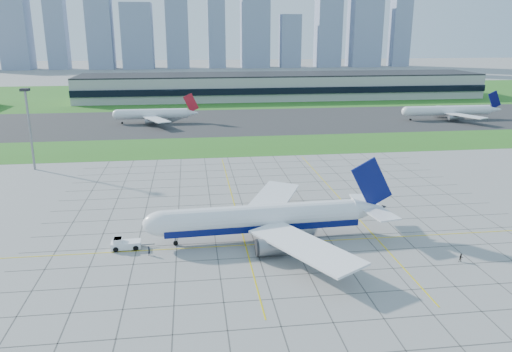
# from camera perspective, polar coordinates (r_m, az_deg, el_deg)

# --- Properties ---
(ground) EXTENTS (1400.00, 1400.00, 0.00)m
(ground) POSITION_cam_1_polar(r_m,az_deg,el_deg) (106.76, 4.04, -7.16)
(ground) COLOR #979691
(ground) RESTS_ON ground
(grass_median) EXTENTS (700.00, 35.00, 0.04)m
(grass_median) POSITION_cam_1_polar(r_m,az_deg,el_deg) (191.74, -1.30, 3.47)
(grass_median) COLOR #2D661D
(grass_median) RESTS_ON ground
(asphalt_taxiway) EXTENTS (700.00, 75.00, 0.04)m
(asphalt_taxiway) POSITION_cam_1_polar(r_m,az_deg,el_deg) (245.44, -2.72, 6.27)
(asphalt_taxiway) COLOR #383838
(asphalt_taxiway) RESTS_ON ground
(grass_far) EXTENTS (700.00, 145.00, 0.04)m
(grass_far) POSITION_cam_1_polar(r_m,az_deg,el_deg) (354.04, -4.27, 9.30)
(grass_far) COLOR #2D661D
(grass_far) RESTS_ON ground
(apron_markings) EXTENTS (120.00, 130.00, 0.03)m
(apron_markings) POSITION_cam_1_polar(r_m,az_deg,el_deg) (116.89, 3.17, -5.01)
(apron_markings) COLOR #474744
(apron_markings) RESTS_ON ground
(terminal) EXTENTS (260.00, 43.00, 15.80)m
(terminal) POSITION_cam_1_polar(r_m,az_deg,el_deg) (333.10, 2.97, 10.25)
(terminal) COLOR #B7B7B2
(terminal) RESTS_ON ground
(light_mast) EXTENTS (2.50, 2.50, 25.60)m
(light_mast) POSITION_cam_1_polar(r_m,az_deg,el_deg) (170.46, -24.56, 5.94)
(light_mast) COLOR gray
(light_mast) RESTS_ON ground
(city_skyline) EXTENTS (523.00, 32.40, 160.00)m
(city_skyline) POSITION_cam_1_polar(r_m,az_deg,el_deg) (616.27, -6.79, 17.66)
(city_skyline) COLOR #8492AD
(city_skyline) RESTS_ON ground
(airliner) EXTENTS (53.33, 53.95, 16.78)m
(airliner) POSITION_cam_1_polar(r_m,az_deg,el_deg) (104.78, 0.91, -4.88)
(airliner) COLOR white
(airliner) RESTS_ON ground
(pushback_tug) EXTENTS (8.62, 3.25, 2.38)m
(pushback_tug) POSITION_cam_1_polar(r_m,az_deg,el_deg) (104.84, -14.79, -7.51)
(pushback_tug) COLOR white
(pushback_tug) RESTS_ON ground
(crew_near) EXTENTS (0.68, 0.81, 1.88)m
(crew_near) POSITION_cam_1_polar(r_m,az_deg,el_deg) (100.94, -12.12, -8.35)
(crew_near) COLOR black
(crew_near) RESTS_ON ground
(crew_far) EXTENTS (0.90, 0.75, 1.67)m
(crew_far) POSITION_cam_1_polar(r_m,az_deg,el_deg) (103.69, 22.39, -8.65)
(crew_far) COLOR black
(crew_far) RESTS_ON ground
(distant_jet_1) EXTENTS (38.38, 42.66, 14.08)m
(distant_jet_1) POSITION_cam_1_polar(r_m,az_deg,el_deg) (244.25, -11.58, 6.97)
(distant_jet_1) COLOR white
(distant_jet_1) RESTS_ON ground
(distant_jet_2) EXTENTS (49.52, 42.66, 14.08)m
(distant_jet_2) POSITION_cam_1_polar(r_m,az_deg,el_deg) (267.37, 21.20, 6.99)
(distant_jet_2) COLOR white
(distant_jet_2) RESTS_ON ground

